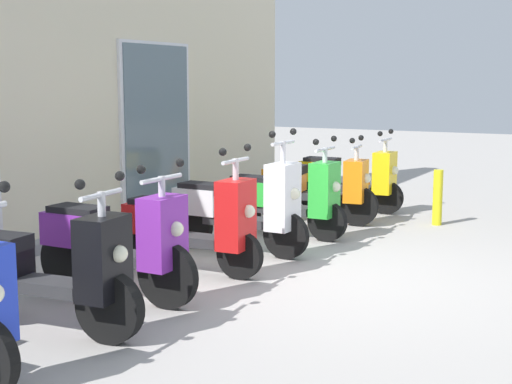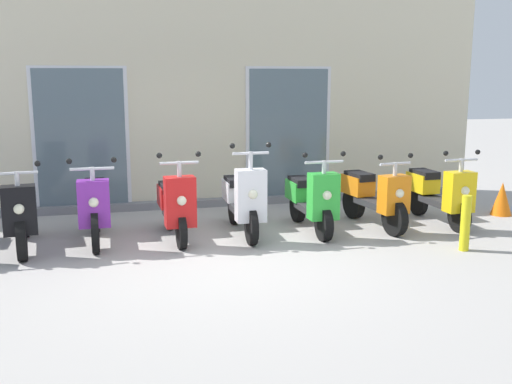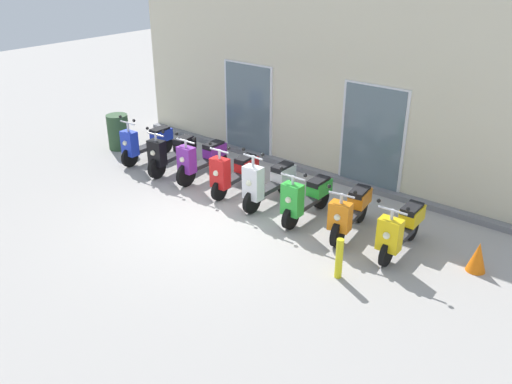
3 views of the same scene
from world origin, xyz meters
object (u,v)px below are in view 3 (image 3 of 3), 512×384
scooter_white (268,182)px  curb_bollard (339,258)px  scooter_yellow (401,228)px  traffic_cone (478,257)px  scooter_blue (146,142)px  scooter_green (306,197)px  scooter_black (172,152)px  trash_bin (118,132)px  scooter_red (234,172)px  scooter_orange (350,211)px  scooter_purple (202,159)px

scooter_white → curb_bollard: size_ratio=2.32×
scooter_yellow → traffic_cone: bearing=11.5°
scooter_blue → scooter_green: size_ratio=1.05×
scooter_black → trash_bin: bearing=175.7°
traffic_cone → curb_bollard: (-1.67, -1.59, 0.09)m
scooter_white → scooter_yellow: bearing=-1.4°
curb_bollard → scooter_red: bearing=158.0°
scooter_red → scooter_orange: (2.84, -0.01, -0.02)m
scooter_white → scooter_green: size_ratio=1.05×
trash_bin → traffic_cone: bearing=0.2°
scooter_yellow → curb_bollard: (-0.42, -1.33, -0.12)m
scooter_green → scooter_orange: scooter_green is taller
scooter_black → traffic_cone: bearing=1.6°
scooter_blue → scooter_black: (0.98, -0.08, -0.02)m
scooter_orange → trash_bin: (-6.95, 0.18, -0.00)m
scooter_white → traffic_cone: scooter_white is taller
scooter_blue → scooter_black: 0.99m
scooter_blue → scooter_purple: (1.87, 0.00, 0.02)m
curb_bollard → trash_bin: size_ratio=0.78×
traffic_cone → curb_bollard: bearing=-136.4°
scooter_black → scooter_orange: 4.76m
scooter_red → scooter_yellow: size_ratio=0.97×
scooter_blue → scooter_purple: bearing=0.1°
scooter_blue → scooter_black: scooter_blue is taller
scooter_green → scooter_red: bearing=178.9°
scooter_purple → scooter_orange: (3.87, -0.09, -0.04)m
scooter_green → curb_bollard: (1.56, -1.36, -0.11)m
scooter_blue → scooter_white: size_ratio=1.00×
scooter_black → scooter_blue: bearing=175.5°
scooter_white → trash_bin: (-5.02, 0.16, -0.05)m
scooter_purple → scooter_black: bearing=-174.9°
traffic_cone → trash_bin: 9.21m
scooter_orange → curb_bollard: scooter_orange is taller
scooter_red → curb_bollard: scooter_red is taller
scooter_orange → scooter_white: bearing=179.3°
scooter_green → scooter_blue: bearing=178.6°
scooter_red → scooter_yellow: (3.86, -0.06, -0.00)m
scooter_yellow → scooter_white: bearing=178.6°
scooter_green → scooter_black: bearing=179.4°
scooter_orange → scooter_purple: bearing=178.6°
scooter_black → scooter_white: bearing=0.2°
scooter_purple → scooter_white: bearing=-2.1°
scooter_yellow → scooter_blue: bearing=178.8°
scooter_orange → traffic_cone: 2.28m
scooter_red → scooter_green: bearing=-1.1°
scooter_purple → trash_bin: (-3.08, 0.08, -0.05)m
scooter_green → traffic_cone: bearing=4.1°
scooter_orange → trash_bin: size_ratio=1.74×
scooter_white → scooter_green: scooter_white is taller
scooter_orange → traffic_cone: (2.27, 0.21, -0.20)m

